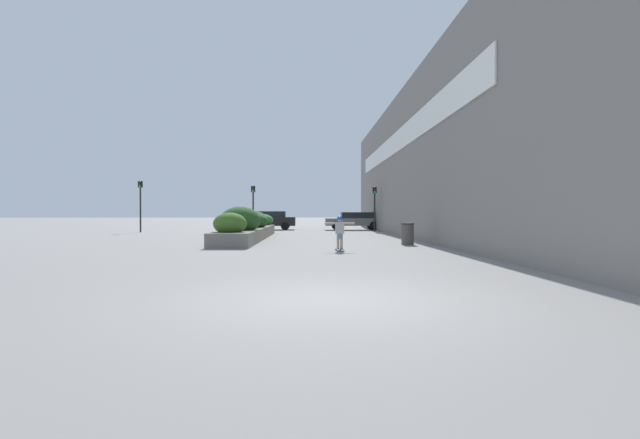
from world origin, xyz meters
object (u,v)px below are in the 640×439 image
object	(u,v)px
skateboard	(340,249)
trash_bin	(408,234)
skateboarder	(340,229)
car_center_left	(442,219)
traffic_light_far_left	(140,197)
car_center_right	(355,220)
traffic_light_left	(253,200)
traffic_light_right	(375,201)
car_leftmost	(270,220)

from	to	relation	value
skateboard	trash_bin	bearing A→B (deg)	39.89
skateboarder	car_center_left	bearing A→B (deg)	59.73
skateboarder	traffic_light_far_left	bearing A→B (deg)	118.32
traffic_light_far_left	car_center_right	bearing A→B (deg)	15.10
traffic_light_left	traffic_light_right	distance (m)	8.69
skateboard	skateboarder	distance (m)	0.71
traffic_light_right	skateboarder	bearing A→B (deg)	-101.41
skateboard	car_center_left	distance (m)	26.50
trash_bin	car_center_left	bearing A→B (deg)	71.28
car_center_left	car_center_right	world-z (taller)	car_center_left
car_center_left	car_center_right	bearing A→B (deg)	-70.38
car_leftmost	car_center_left	xyz separation A→B (m)	(14.35, 1.72, 0.01)
skateboard	car_center_left	bearing A→B (deg)	59.73
skateboarder	traffic_light_left	xyz separation A→B (m)	(-5.02, 18.41, 1.48)
car_center_right	traffic_light_far_left	xyz separation A→B (m)	(-15.38, -4.15, 1.65)
skateboard	car_center_left	xyz separation A→B (m)	(10.21, 24.45, 0.73)
skateboard	car_center_right	world-z (taller)	car_center_right
skateboard	trash_bin	xyz separation A→B (m)	(3.05, 3.33, 0.39)
skateboard	traffic_light_left	world-z (taller)	traffic_light_left
trash_bin	traffic_light_left	distance (m)	17.20
skateboard	traffic_light_right	size ratio (longest dim) A/B	0.24
skateboard	traffic_light_left	distance (m)	19.21
skateboarder	traffic_light_far_left	world-z (taller)	traffic_light_far_left
skateboard	car_leftmost	bearing A→B (deg)	92.73
trash_bin	car_leftmost	bearing A→B (deg)	110.35
car_leftmost	car_center_left	size ratio (longest dim) A/B	1.01
trash_bin	traffic_light_far_left	distance (m)	21.38
car_leftmost	traffic_light_far_left	xyz separation A→B (m)	(-8.60, -5.13, 1.63)
skateboarder	traffic_light_right	world-z (taller)	traffic_light_right
car_center_left	traffic_light_far_left	world-z (taller)	traffic_light_far_left
skateboarder	traffic_light_far_left	size ratio (longest dim) A/B	0.32
car_center_right	traffic_light_right	bearing A→B (deg)	-163.66
skateboard	traffic_light_right	bearing A→B (deg)	70.98
skateboard	car_leftmost	distance (m)	23.12
skateboard	car_center_right	size ratio (longest dim) A/B	0.17
car_center_left	traffic_light_left	xyz separation A→B (m)	(-15.23, -6.03, 1.45)
traffic_light_right	trash_bin	bearing A→B (deg)	-92.40
traffic_light_left	skateboard	bearing A→B (deg)	-74.75
car_center_right	traffic_light_left	bearing A→B (deg)	113.54
car_center_right	traffic_light_far_left	bearing A→B (deg)	105.10
skateboard	traffic_light_left	bearing A→B (deg)	97.64
skateboarder	traffic_light_right	size ratio (longest dim) A/B	0.35
traffic_light_left	car_leftmost	bearing A→B (deg)	78.58
trash_bin	traffic_light_far_left	world-z (taller)	traffic_light_far_left
traffic_light_left	car_center_right	bearing A→B (deg)	23.54
traffic_light_far_left	skateboard	bearing A→B (deg)	-54.07
traffic_light_left	trash_bin	bearing A→B (deg)	-61.86
skateboard	traffic_light_right	xyz separation A→B (m)	(3.67, 18.19, 2.14)
trash_bin	traffic_light_right	xyz separation A→B (m)	(0.62, 14.86, 1.75)
trash_bin	traffic_light_left	world-z (taller)	traffic_light_left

